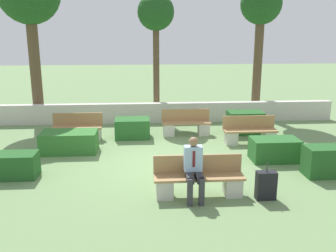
{
  "coord_description": "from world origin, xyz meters",
  "views": [
    {
      "loc": [
        -0.53,
        -9.56,
        3.49
      ],
      "look_at": [
        0.2,
        0.5,
        0.9
      ],
      "focal_mm": 40.0,
      "sensor_mm": 36.0,
      "label": 1
    }
  ],
  "objects_px": {
    "bench_front": "(199,181)",
    "person_seated_man": "(194,166)",
    "tree_center_left": "(156,16)",
    "tree_center_right": "(261,10)",
    "bench_back": "(77,130)",
    "bench_right_side": "(186,126)",
    "bench_left_side": "(250,134)",
    "suitcase": "(266,185)"
  },
  "relations": [
    {
      "from": "bench_front",
      "to": "person_seated_man",
      "type": "bearing_deg",
      "value": -133.08
    },
    {
      "from": "tree_center_left",
      "to": "tree_center_right",
      "type": "height_order",
      "value": "tree_center_right"
    },
    {
      "from": "bench_back",
      "to": "tree_center_right",
      "type": "bearing_deg",
      "value": 31.82
    },
    {
      "from": "bench_front",
      "to": "bench_right_side",
      "type": "height_order",
      "value": "same"
    },
    {
      "from": "bench_front",
      "to": "bench_left_side",
      "type": "height_order",
      "value": "same"
    },
    {
      "from": "bench_left_side",
      "to": "bench_back",
      "type": "relative_size",
      "value": 1.03
    },
    {
      "from": "bench_front",
      "to": "tree_center_left",
      "type": "height_order",
      "value": "tree_center_left"
    },
    {
      "from": "bench_front",
      "to": "tree_center_right",
      "type": "relative_size",
      "value": 0.36
    },
    {
      "from": "person_seated_man",
      "to": "tree_center_right",
      "type": "distance_m",
      "value": 9.47
    },
    {
      "from": "bench_back",
      "to": "tree_center_right",
      "type": "relative_size",
      "value": 0.3
    },
    {
      "from": "bench_back",
      "to": "tree_center_left",
      "type": "xyz_separation_m",
      "value": [
        2.72,
        3.14,
        3.68
      ]
    },
    {
      "from": "bench_right_side",
      "to": "bench_back",
      "type": "height_order",
      "value": "same"
    },
    {
      "from": "suitcase",
      "to": "tree_center_right",
      "type": "xyz_separation_m",
      "value": [
        2.23,
        8.1,
        3.95
      ]
    },
    {
      "from": "bench_right_side",
      "to": "person_seated_man",
      "type": "xyz_separation_m",
      "value": [
        -0.44,
        -4.99,
        0.41
      ]
    },
    {
      "from": "person_seated_man",
      "to": "tree_center_left",
      "type": "xyz_separation_m",
      "value": [
        -0.45,
        7.79,
        3.27
      ]
    },
    {
      "from": "bench_right_side",
      "to": "person_seated_man",
      "type": "height_order",
      "value": "person_seated_man"
    },
    {
      "from": "bench_front",
      "to": "bench_left_side",
      "type": "bearing_deg",
      "value": 59.25
    },
    {
      "from": "bench_left_side",
      "to": "tree_center_left",
      "type": "xyz_separation_m",
      "value": [
        -2.78,
        3.95,
        3.68
      ]
    },
    {
      "from": "suitcase",
      "to": "tree_center_right",
      "type": "distance_m",
      "value": 9.28
    },
    {
      "from": "bench_left_side",
      "to": "tree_center_left",
      "type": "distance_m",
      "value": 6.07
    },
    {
      "from": "bench_front",
      "to": "bench_back",
      "type": "bearing_deg",
      "value": 126.24
    },
    {
      "from": "bench_front",
      "to": "tree_center_right",
      "type": "bearing_deg",
      "value": 65.15
    },
    {
      "from": "bench_back",
      "to": "suitcase",
      "type": "xyz_separation_m",
      "value": [
        4.69,
        -4.8,
        -0.01
      ]
    },
    {
      "from": "suitcase",
      "to": "tree_center_left",
      "type": "bearing_deg",
      "value": 103.92
    },
    {
      "from": "bench_right_side",
      "to": "bench_back",
      "type": "distance_m",
      "value": 3.63
    },
    {
      "from": "bench_front",
      "to": "bench_right_side",
      "type": "relative_size",
      "value": 1.17
    },
    {
      "from": "bench_right_side",
      "to": "tree_center_left",
      "type": "bearing_deg",
      "value": 114.17
    },
    {
      "from": "bench_left_side",
      "to": "person_seated_man",
      "type": "distance_m",
      "value": 4.51
    },
    {
      "from": "bench_right_side",
      "to": "suitcase",
      "type": "distance_m",
      "value": 5.25
    },
    {
      "from": "bench_back",
      "to": "person_seated_man",
      "type": "height_order",
      "value": "person_seated_man"
    },
    {
      "from": "suitcase",
      "to": "tree_center_left",
      "type": "height_order",
      "value": "tree_center_left"
    },
    {
      "from": "bench_right_side",
      "to": "tree_center_right",
      "type": "distance_m",
      "value": 5.93
    },
    {
      "from": "tree_center_right",
      "to": "bench_front",
      "type": "bearing_deg",
      "value": -114.85
    },
    {
      "from": "bench_left_side",
      "to": "suitcase",
      "type": "xyz_separation_m",
      "value": [
        -0.81,
        -3.99,
        -0.01
      ]
    },
    {
      "from": "bench_back",
      "to": "suitcase",
      "type": "distance_m",
      "value": 6.71
    },
    {
      "from": "bench_right_side",
      "to": "tree_center_right",
      "type": "xyz_separation_m",
      "value": [
        3.3,
        2.95,
        3.94
      ]
    },
    {
      "from": "bench_right_side",
      "to": "tree_center_left",
      "type": "xyz_separation_m",
      "value": [
        -0.89,
        2.8,
        3.68
      ]
    },
    {
      "from": "bench_left_side",
      "to": "bench_back",
      "type": "distance_m",
      "value": 5.56
    },
    {
      "from": "bench_left_side",
      "to": "bench_right_side",
      "type": "bearing_deg",
      "value": 150.81
    },
    {
      "from": "suitcase",
      "to": "tree_center_left",
      "type": "xyz_separation_m",
      "value": [
        -1.97,
        7.94,
        3.7
      ]
    },
    {
      "from": "person_seated_man",
      "to": "tree_center_right",
      "type": "relative_size",
      "value": 0.25
    },
    {
      "from": "bench_left_side",
      "to": "suitcase",
      "type": "relative_size",
      "value": 2.05
    }
  ]
}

